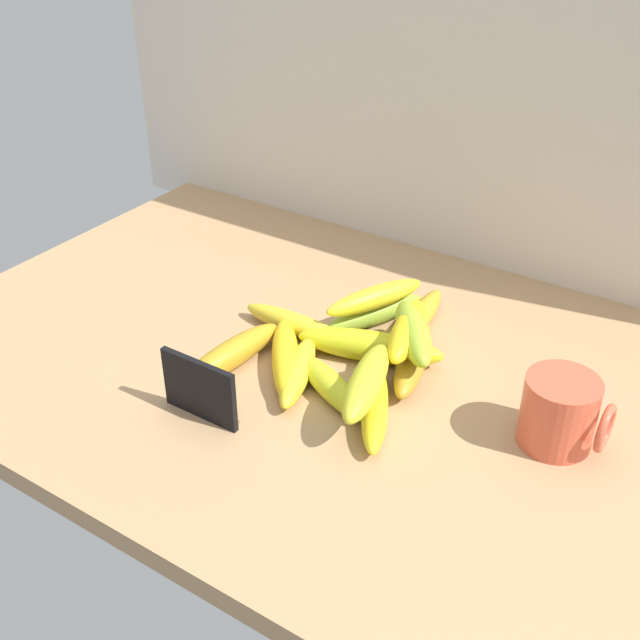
% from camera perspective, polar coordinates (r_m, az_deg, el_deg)
% --- Properties ---
extents(counter_top, '(1.10, 0.76, 0.03)m').
position_cam_1_polar(counter_top, '(1.11, -1.11, -3.02)').
color(counter_top, tan).
rests_on(counter_top, ground).
extents(back_wall, '(1.30, 0.02, 0.70)m').
position_cam_1_polar(back_wall, '(1.28, 9.03, 18.09)').
color(back_wall, beige).
rests_on(back_wall, ground).
extents(chalkboard_sign, '(0.11, 0.02, 0.08)m').
position_cam_1_polar(chalkboard_sign, '(0.98, -8.70, -5.12)').
color(chalkboard_sign, black).
rests_on(chalkboard_sign, counter_top).
extents(coffee_mug, '(0.10, 0.09, 0.09)m').
position_cam_1_polar(coffee_mug, '(0.97, 17.06, -6.44)').
color(coffee_mug, '#D8563B').
rests_on(coffee_mug, counter_top).
extents(banana_0, '(0.19, 0.04, 0.03)m').
position_cam_1_polar(banana_0, '(1.13, -1.54, -0.41)').
color(banana_0, yellow).
rests_on(banana_0, counter_top).
extents(banana_1, '(0.16, 0.10, 0.04)m').
position_cam_1_polar(banana_1, '(1.01, 0.80, -4.81)').
color(banana_1, gold).
rests_on(banana_1, counter_top).
extents(banana_2, '(0.06, 0.18, 0.04)m').
position_cam_1_polar(banana_2, '(1.07, -6.41, -2.45)').
color(banana_2, '#B88C1E').
rests_on(banana_2, counter_top).
extents(banana_3, '(0.11, 0.17, 0.03)m').
position_cam_1_polar(banana_3, '(0.98, 3.99, -6.24)').
color(banana_3, yellow).
rests_on(banana_3, counter_top).
extents(banana_4, '(0.06, 0.21, 0.03)m').
position_cam_1_polar(banana_4, '(1.14, 6.90, -0.23)').
color(banana_4, gold).
rests_on(banana_4, counter_top).
extents(banana_5, '(0.21, 0.10, 0.04)m').
position_cam_1_polar(banana_5, '(1.08, 3.63, -1.91)').
color(banana_5, '#CBCE1E').
rests_on(banana_5, counter_top).
extents(banana_6, '(0.09, 0.19, 0.04)m').
position_cam_1_polar(banana_6, '(1.07, 6.77, -2.72)').
color(banana_6, '#B08323').
rests_on(banana_6, counter_top).
extents(banana_7, '(0.14, 0.17, 0.04)m').
position_cam_1_polar(banana_7, '(1.06, -2.72, -2.68)').
color(banana_7, yellow).
rests_on(banana_7, counter_top).
extents(banana_8, '(0.09, 0.16, 0.03)m').
position_cam_1_polar(banana_8, '(1.04, -1.61, -3.77)').
color(banana_8, yellow).
rests_on(banana_8, counter_top).
extents(banana_9, '(0.10, 0.17, 0.04)m').
position_cam_1_polar(banana_9, '(1.16, 4.01, 0.50)').
color(banana_9, '#8FAE34').
rests_on(banana_9, counter_top).
extents(banana_10, '(0.08, 0.17, 0.04)m').
position_cam_1_polar(banana_10, '(0.96, 3.39, -4.53)').
color(banana_10, gold).
rests_on(banana_10, banana_3).
extents(banana_11, '(0.08, 0.16, 0.04)m').
position_cam_1_polar(banana_11, '(1.05, 6.35, -0.78)').
color(banana_11, yellow).
rests_on(banana_11, banana_6).
extents(banana_12, '(0.10, 0.16, 0.03)m').
position_cam_1_polar(banana_12, '(1.13, 4.00, 1.65)').
color(banana_12, yellow).
rests_on(banana_12, banana_9).
extents(banana_13, '(0.13, 0.15, 0.04)m').
position_cam_1_polar(banana_13, '(1.04, 6.78, -0.91)').
color(banana_13, '#99B32C').
rests_on(banana_13, banana_6).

